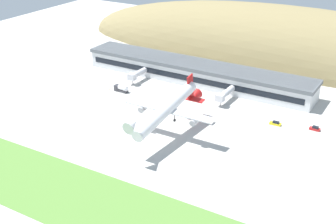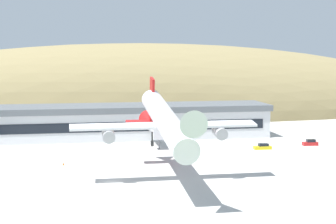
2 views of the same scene
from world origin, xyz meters
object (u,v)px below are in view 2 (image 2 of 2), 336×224
Objects in this scene: service_car_1 at (310,143)px; traffic_cone_0 at (63,164)px; jetway_1 at (157,131)px; cargo_airplane at (165,122)px; service_car_0 at (263,147)px; terminal_building at (71,120)px.

traffic_cone_0 is at bearing -167.35° from service_car_1.
service_car_1 is (39.39, -5.89, -3.32)m from jetway_1.
service_car_1 is at bearing 36.92° from cargo_airplane.
jetway_1 is 3.18× the size of service_car_0.
terminal_building reaches higher than traffic_cone_0.
terminal_building is at bearing 144.85° from jetway_1.
jetway_1 is (21.64, -15.24, -1.27)m from terminal_building.
service_car_0 is 1.11× the size of service_car_1.
service_car_0 is (29.84, 29.78, -10.78)m from cargo_airplane.
jetway_1 is at bearing 83.38° from cargo_airplane.
terminal_building is at bearing 152.61° from service_car_0.
terminal_building is 25.50× the size of service_car_0.
service_car_1 is (14.06, 3.21, 0.06)m from service_car_0.
terminal_building is at bearing 160.90° from service_car_1.
jetway_1 is at bearing 40.47° from traffic_cone_0.
jetway_1 reaches higher than traffic_cone_0.
jetway_1 is 23.98× the size of traffic_cone_0.
cargo_airplane is at bearing -72.43° from terminal_building.
traffic_cone_0 is at bearing 135.07° from cargo_airplane.
cargo_airplane reaches higher than traffic_cone_0.
service_car_0 is (25.33, -9.10, -3.38)m from jetway_1.
traffic_cone_0 is at bearing -139.53° from jetway_1.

